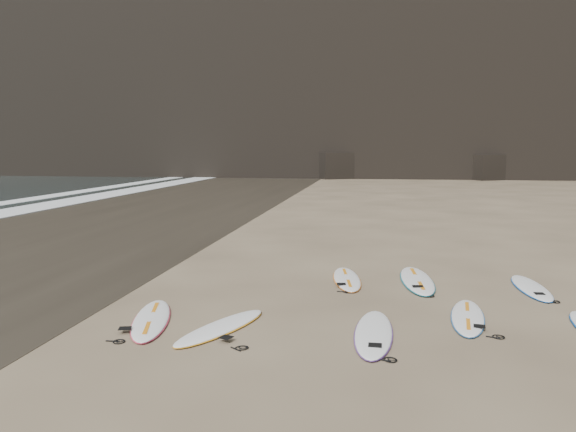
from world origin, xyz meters
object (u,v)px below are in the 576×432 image
surfboard_6 (417,280)px  surfboard_0 (221,327)px  surfboard_5 (347,279)px  surfboard_7 (531,287)px  surfboard_2 (468,316)px  surfboard_11 (151,319)px  surfboard_1 (374,332)px

surfboard_6 → surfboard_0: bearing=-135.0°
surfboard_5 → surfboard_7: bearing=-10.8°
surfboard_0 → surfboard_2: size_ratio=1.00×
surfboard_5 → surfboard_0: bearing=-124.4°
surfboard_2 → surfboard_11: bearing=-161.9°
surfboard_0 → surfboard_1: bearing=24.1°
surfboard_2 → surfboard_6: bearing=112.2°
surfboard_2 → surfboard_1: bearing=-137.6°
surfboard_1 → surfboard_6: (0.95, 3.74, 0.01)m
surfboard_5 → surfboard_6: bearing=-4.4°
surfboard_6 → surfboard_11: surfboard_6 is taller
surfboard_2 → surfboard_7: (1.66, 2.33, 0.00)m
surfboard_6 → surfboard_11: bearing=-145.9°
surfboard_7 → surfboard_11: 7.78m
surfboard_2 → surfboard_7: size_ratio=0.98×
surfboard_2 → surfboard_6: 2.71m
surfboard_1 → surfboard_2: size_ratio=1.08×
surfboard_0 → surfboard_7: size_ratio=0.98×
surfboard_1 → surfboard_5: (-0.60, 3.65, -0.00)m
surfboard_11 → surfboard_7: bearing=9.7°
surfboard_6 → surfboard_7: bearing=-10.4°
surfboard_1 → surfboard_11: size_ratio=1.00×
surfboard_0 → surfboard_7: 6.74m
surfboard_0 → surfboard_6: size_ratio=0.83×
surfboard_0 → surfboard_7: surfboard_7 is taller
surfboard_11 → surfboard_0: bearing=-25.3°
surfboard_6 → surfboard_11: 5.93m
surfboard_1 → surfboard_11: same height
surfboard_0 → surfboard_6: bearing=70.3°
surfboard_1 → surfboard_7: 4.75m
surfboard_2 → surfboard_7: surfboard_7 is taller
surfboard_6 → surfboard_2: bearing=-78.8°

